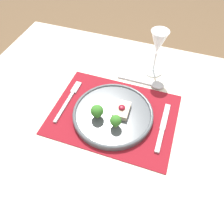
% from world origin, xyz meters
% --- Properties ---
extents(ground_plane, '(8.00, 8.00, 0.00)m').
position_xyz_m(ground_plane, '(0.00, 0.00, 0.00)').
color(ground_plane, brown).
extents(dining_table, '(1.24, 0.96, 0.76)m').
position_xyz_m(dining_table, '(0.00, 0.00, 0.66)').
color(dining_table, beige).
rests_on(dining_table, ground_plane).
extents(placemat, '(0.46, 0.34, 0.00)m').
position_xyz_m(placemat, '(0.00, 0.00, 0.76)').
color(placemat, maroon).
rests_on(placemat, dining_table).
extents(dinner_plate, '(0.30, 0.30, 0.07)m').
position_xyz_m(dinner_plate, '(-0.00, -0.01, 0.78)').
color(dinner_plate, '#4C5156').
rests_on(dinner_plate, placemat).
extents(fork, '(0.02, 0.22, 0.01)m').
position_xyz_m(fork, '(-0.19, 0.02, 0.77)').
color(fork, '#B2B2B7').
rests_on(fork, placemat).
extents(knife, '(0.02, 0.22, 0.01)m').
position_xyz_m(knife, '(0.18, -0.01, 0.77)').
color(knife, '#B2B2B7').
rests_on(knife, placemat).
extents(spoon, '(0.20, 0.05, 0.02)m').
position_xyz_m(spoon, '(0.10, 0.20, 0.77)').
color(spoon, '#B2B2B7').
rests_on(spoon, dining_table).
extents(wine_glass_near, '(0.08, 0.08, 0.20)m').
position_xyz_m(wine_glass_near, '(0.09, 0.28, 0.90)').
color(wine_glass_near, white).
rests_on(wine_glass_near, dining_table).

